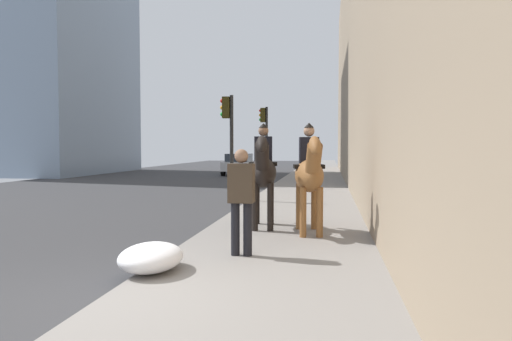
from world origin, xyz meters
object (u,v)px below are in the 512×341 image
at_px(mounted_horse_near, 263,170).
at_px(traffic_light_near_curb, 229,131).
at_px(mounted_horse_far, 309,173).
at_px(pedestrian_greeting, 241,195).
at_px(car_near_lane, 240,164).
at_px(traffic_light_far_curb, 265,133).

bearing_deg(mounted_horse_near, traffic_light_near_curb, -166.34).
height_order(mounted_horse_far, traffic_light_near_curb, traffic_light_near_curb).
bearing_deg(mounted_horse_near, pedestrian_greeting, -5.91).
relative_size(mounted_horse_far, traffic_light_near_curb, 0.63).
bearing_deg(car_near_lane, mounted_horse_near, -167.22).
bearing_deg(traffic_light_far_curb, car_near_lane, 19.04).
xyz_separation_m(mounted_horse_far, pedestrian_greeting, (-2.07, 0.99, -0.24)).
distance_m(traffic_light_near_curb, traffic_light_far_curb, 7.74).
bearing_deg(traffic_light_far_curb, mounted_horse_far, -168.48).
xyz_separation_m(pedestrian_greeting, car_near_lane, (23.76, 4.60, -0.35)).
bearing_deg(traffic_light_near_curb, mounted_horse_far, -153.18).
distance_m(mounted_horse_near, traffic_light_far_curb, 13.05).
distance_m(pedestrian_greeting, car_near_lane, 24.20).
bearing_deg(car_near_lane, mounted_horse_far, -165.00).
xyz_separation_m(mounted_horse_far, traffic_light_far_curb, (13.41, 2.73, 1.24)).
bearing_deg(traffic_light_near_curb, traffic_light_far_curb, -1.00).
distance_m(mounted_horse_near, traffic_light_near_curb, 5.57).
distance_m(mounted_horse_far, traffic_light_near_curb, 6.45).
relative_size(pedestrian_greeting, car_near_lane, 0.40).
relative_size(pedestrian_greeting, traffic_light_far_curb, 0.44).
height_order(traffic_light_near_curb, traffic_light_far_curb, traffic_light_far_curb).
distance_m(pedestrian_greeting, traffic_light_near_curb, 8.07).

